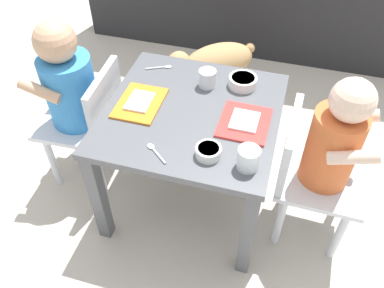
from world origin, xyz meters
The scene contains 13 objects.
ground_plane centered at (0.00, 0.00, 0.00)m, with size 7.00×7.00×0.00m, color beige.
dining_table centered at (0.00, 0.00, 0.37)m, with size 0.58×0.58×0.45m.
seated_child_left centered at (-0.45, 0.01, 0.44)m, with size 0.29×0.29×0.70m.
seated_child_right centered at (0.45, -0.03, 0.42)m, with size 0.29×0.29×0.68m.
dog centered at (-0.08, 0.67, 0.20)m, with size 0.42×0.37×0.30m.
food_tray_left centered at (-0.18, -0.01, 0.46)m, with size 0.14×0.20×0.02m.
food_tray_right centered at (0.18, -0.01, 0.46)m, with size 0.16×0.18×0.02m.
water_cup_left centered at (0.22, -0.20, 0.48)m, with size 0.07×0.07×0.07m.
water_cup_right centered at (0.01, 0.15, 0.48)m, with size 0.06×0.06×0.06m.
veggie_bowl_far centered at (0.14, 0.18, 0.47)m, with size 0.10×0.10×0.04m.
cereal_bowl_left_side centered at (0.10, -0.18, 0.47)m, with size 0.08×0.08×0.03m.
spoon_by_left_tray centered at (-0.18, 0.21, 0.45)m, with size 0.10×0.06×0.01m.
spoon_by_right_tray centered at (-0.05, -0.21, 0.45)m, with size 0.08×0.07×0.01m.
Camera 1 is at (0.28, -0.98, 1.31)m, focal length 37.49 mm.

